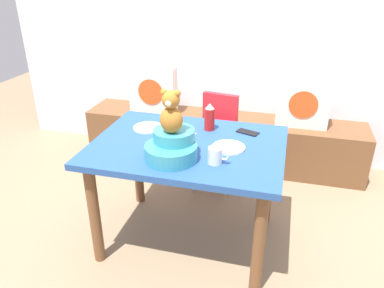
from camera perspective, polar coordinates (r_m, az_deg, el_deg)
The scene contains 15 objects.
ground_plane at distance 2.72m, azimuth -0.56°, elevation -14.10°, with size 8.00×8.00×0.00m, color #8C7256.
back_wall at distance 3.55m, azimuth 5.99°, elevation 18.39°, with size 4.40×0.10×2.60m, color silver.
window_bench at distance 3.59m, azimuth 4.50°, elevation 0.67°, with size 2.60×0.44×0.46m, color brown.
pillow_floral_left at distance 3.58m, azimuth -5.96°, elevation 8.25°, with size 0.44×0.15×0.44m.
pillow_floral_right at distance 3.36m, azimuth 16.65°, elevation 6.14°, with size 0.44×0.15×0.44m.
dining_table at distance 2.37m, azimuth -0.63°, elevation -2.35°, with size 1.19×0.88×0.74m.
highchair at distance 3.08m, azimuth 3.44°, elevation 2.23°, with size 0.37×0.49×0.79m.
infant_seat_teal at distance 2.12m, azimuth -3.08°, elevation -0.40°, with size 0.30×0.33×0.16m.
teddy_bear at distance 2.04m, azimuth -3.22°, elevation 4.81°, with size 0.13×0.12×0.25m.
ketchup_bottle at distance 2.49m, azimuth 2.70°, elevation 4.07°, with size 0.07×0.07×0.18m.
coffee_mug at distance 2.08m, azimuth 3.61°, elevation -1.78°, with size 0.12×0.08×0.09m.
dinner_plate_near at distance 2.27m, azimuth 5.61°, elevation -0.54°, with size 0.20×0.20×0.01m, color white.
dinner_plate_far at distance 2.55m, azimuth -6.72°, elevation 2.51°, with size 0.20×0.20×0.01m, color white.
cell_phone at distance 2.50m, azimuth 8.51°, elevation 1.78°, with size 0.07×0.14×0.01m, color black.
table_fork at distance 2.49m, azimuth -1.07°, elevation 1.96°, with size 0.02×0.17×0.01m, color silver.
Camera 1 is at (0.57, -2.02, 1.74)m, focal length 34.89 mm.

